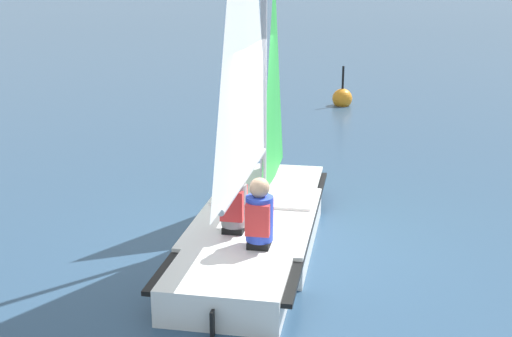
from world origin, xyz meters
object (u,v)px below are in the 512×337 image
at_px(sailboat_main, 255,188).
at_px(sailor_helm, 234,211).
at_px(sailor_crew, 259,226).
at_px(buoy_marker, 342,98).

xyz_separation_m(sailboat_main, sailor_helm, (-0.16, -0.53, -0.12)).
relative_size(sailboat_main, sailor_crew, 4.41).
bearing_deg(buoy_marker, sailor_helm, -94.26).
distance_m(sailboat_main, sailor_helm, 0.57).
bearing_deg(sailboat_main, sailor_crew, -166.95).
bearing_deg(sailor_crew, buoy_marker, -2.00).
relative_size(sailor_helm, buoy_marker, 1.03).
relative_size(sailboat_main, buoy_marker, 4.52).
xyz_separation_m(sailboat_main, buoy_marker, (0.61, 9.77, -0.55)).
height_order(sailor_helm, buoy_marker, sailor_helm).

